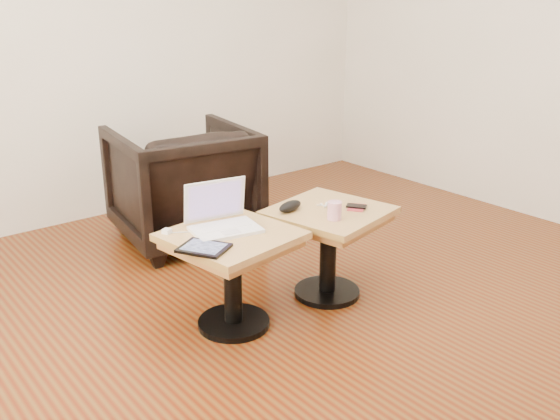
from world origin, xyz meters
TOP-DOWN VIEW (x-y plane):
  - room_shell at (0.00, 0.00)m, footprint 4.52×4.52m
  - side_table_left at (-0.42, 0.27)m, footprint 0.63×0.63m
  - side_table_right at (0.18, 0.23)m, footprint 0.66×0.66m
  - laptop at (-0.42, 0.35)m, footprint 0.36×0.31m
  - tablet at (-0.63, 0.18)m, footprint 0.25×0.27m
  - charging_adapter at (-0.67, 0.46)m, footprint 0.05×0.05m
  - glasses_case at (-0.00, 0.34)m, footprint 0.18×0.11m
  - striped_cup at (0.09, 0.10)m, footprint 0.09×0.09m
  - earbuds_tangle at (0.20, 0.28)m, footprint 0.07×0.05m
  - phone_on_sleeve at (0.31, 0.15)m, footprint 0.15×0.14m
  - armchair at (-0.02, 1.44)m, footprint 0.95×0.97m

SIDE VIEW (x-z plane):
  - side_table_left at x=-0.42m, z-range 0.13..0.63m
  - side_table_right at x=0.18m, z-range 0.13..0.63m
  - armchair at x=-0.02m, z-range 0.00..0.78m
  - phone_on_sleeve at x=0.31m, z-range 0.50..0.52m
  - earbuds_tangle at x=0.20m, z-range 0.50..0.52m
  - tablet at x=-0.63m, z-range 0.51..0.52m
  - charging_adapter at x=-0.67m, z-range 0.51..0.53m
  - glasses_case at x=0.00m, z-range 0.51..0.56m
  - laptop at x=-0.42m, z-range 0.44..0.67m
  - striped_cup at x=0.09m, z-range 0.51..0.60m
  - room_shell at x=0.00m, z-range 0.00..2.71m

